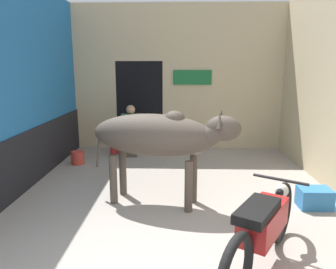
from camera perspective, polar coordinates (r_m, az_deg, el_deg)
name	(u,v)px	position (r m, az deg, el deg)	size (l,w,h in m)	color
wall_left_shopfront	(14,89)	(5.58, -25.30, 7.19)	(0.25, 5.43, 3.34)	#236BAD
wall_back_with_doorway	(164,87)	(7.97, -0.62, 8.20)	(4.85, 0.93, 3.34)	#C6B289
cow	(159,136)	(4.58, -1.53, -0.31)	(2.15, 1.03, 1.41)	#4C4238
motorcycle_near	(263,228)	(3.36, 16.18, -15.32)	(1.14, 1.77, 0.80)	black
shopkeeper_seated	(131,130)	(7.24, -6.50, 0.86)	(0.41, 0.33, 1.12)	brown
plastic_stool	(114,145)	(7.46, -9.32, -1.76)	(0.28, 0.28, 0.40)	red
crate	(314,198)	(5.12, 24.14, -10.05)	(0.44, 0.32, 0.28)	teal
bucket	(78,158)	(6.91, -15.46, -3.90)	(0.26, 0.26, 0.26)	#C63D33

